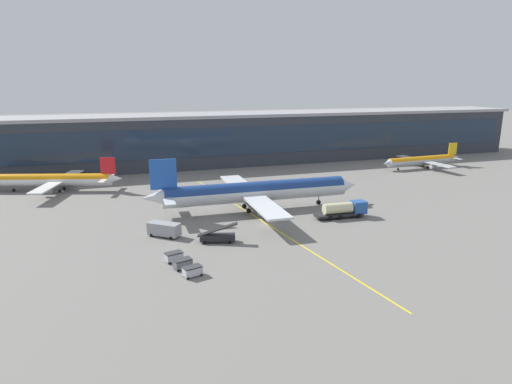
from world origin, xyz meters
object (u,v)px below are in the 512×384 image
object	(u,v)px
main_airliner	(256,191)
baggage_cart_1	(183,263)
baggage_cart_0	(192,271)
commuter_jet_near	(422,160)
belt_loader	(218,237)
fuel_tanker	(344,209)
lavatory_truck	(164,229)
baggage_cart_2	(174,257)
commuter_jet_far	(55,180)

from	to	relation	value
main_airliner	baggage_cart_1	xyz separation A→B (m)	(-19.98, -25.93, -3.31)
baggage_cart_0	commuter_jet_near	distance (m)	102.50
baggage_cart_0	baggage_cart_1	distance (m)	3.20
belt_loader	baggage_cart_0	size ratio (longest dim) A/B	2.35
main_airliner	commuter_jet_near	distance (m)	71.64
fuel_tanker	lavatory_truck	xyz separation A→B (m)	(-36.21, 0.15, -0.32)
baggage_cart_1	baggage_cart_2	size ratio (longest dim) A/B	1.00
belt_loader	commuter_jet_far	xyz separation A→B (m)	(-30.44, 48.50, 2.03)
lavatory_truck	baggage_cart_1	world-z (taller)	lavatory_truck
main_airliner	commuter_jet_far	xyz separation A→B (m)	(-42.94, 31.74, -1.07)
baggage_cart_1	baggage_cart_2	world-z (taller)	same
lavatory_truck	commuter_jet_far	distance (m)	47.91
belt_loader	baggage_cart_0	world-z (taller)	belt_loader
lavatory_truck	commuter_jet_far	xyz separation A→B (m)	(-21.97, 42.54, 1.60)
commuter_jet_far	fuel_tanker	bearing A→B (deg)	-36.27
belt_loader	baggage_cart_2	bearing A→B (deg)	-143.95
commuter_jet_far	commuter_jet_near	bearing A→B (deg)	-1.65
commuter_jet_near	commuter_jet_far	bearing A→B (deg)	178.35
baggage_cart_0	baggage_cart_1	xyz separation A→B (m)	(-0.88, 3.08, 0.00)
belt_loader	baggage_cart_1	size ratio (longest dim) A/B	2.35
fuel_tanker	main_airliner	bearing A→B (deg)	144.31
main_airliner	baggage_cart_0	bearing A→B (deg)	-123.36
main_airliner	fuel_tanker	xyz separation A→B (m)	(15.25, -10.95, -2.34)
fuel_tanker	commuter_jet_near	xyz separation A→B (m)	(50.41, 39.56, 0.77)
baggage_cart_0	baggage_cart_2	world-z (taller)	same
belt_loader	baggage_cart_1	world-z (taller)	belt_loader
lavatory_truck	baggage_cart_1	distance (m)	15.17
main_airliner	baggage_cart_0	distance (m)	34.89
commuter_jet_far	baggage_cart_0	bearing A→B (deg)	-68.57
main_airliner	baggage_cart_0	size ratio (longest dim) A/B	16.10
belt_loader	commuter_jet_near	distance (m)	90.38
baggage_cart_0	baggage_cart_2	size ratio (longest dim) A/B	1.00
main_airliner	belt_loader	bearing A→B (deg)	-126.70
main_airliner	belt_loader	xyz separation A→B (m)	(-12.49, -16.76, -3.10)
belt_loader	commuter_jet_far	bearing A→B (deg)	122.12
belt_loader	commuter_jet_near	world-z (taller)	commuter_jet_near
commuter_jet_near	baggage_cart_2	bearing A→B (deg)	-149.26
commuter_jet_far	belt_loader	bearing A→B (deg)	-57.88
belt_loader	baggage_cart_1	distance (m)	11.84
fuel_tanker	lavatory_truck	size ratio (longest dim) A/B	1.83
commuter_jet_near	fuel_tanker	bearing A→B (deg)	-141.88
fuel_tanker	commuter_jet_near	world-z (taller)	commuter_jet_near
fuel_tanker	commuter_jet_far	size ratio (longest dim) A/B	0.33
main_airliner	lavatory_truck	bearing A→B (deg)	-152.73
lavatory_truck	baggage_cart_1	bearing A→B (deg)	-86.29
commuter_jet_far	commuter_jet_near	size ratio (longest dim) A/B	1.09
baggage_cart_0	commuter_jet_far	xyz separation A→B (m)	(-23.84, 60.74, 2.23)
main_airliner	baggage_cart_2	xyz separation A→B (m)	(-20.87, -22.86, -3.31)
baggage_cart_2	fuel_tanker	bearing A→B (deg)	18.24
lavatory_truck	belt_loader	size ratio (longest dim) A/B	0.85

